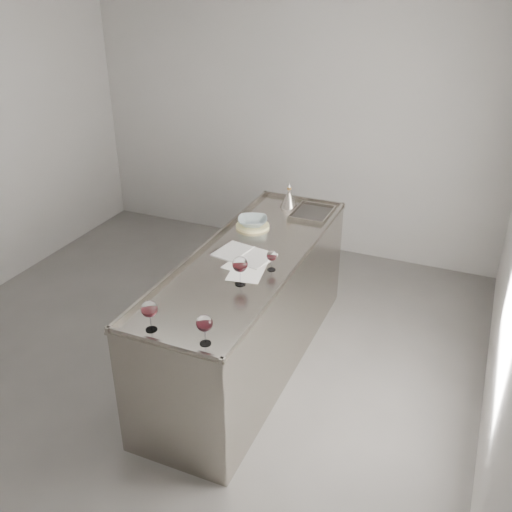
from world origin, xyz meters
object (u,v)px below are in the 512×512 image
at_px(wine_glass_middle, 240,265).
at_px(ceramic_bowl, 253,221).
at_px(wine_glass_right, 205,324).
at_px(wine_funnel, 289,200).
at_px(wine_glass_small, 272,257).
at_px(counter, 250,310).
at_px(wine_glass_left, 149,310).
at_px(notebook, 244,255).

bearing_deg(wine_glass_middle, ceramic_bowl, 108.48).
distance_m(wine_glass_right, wine_funnel, 2.08).
bearing_deg(wine_glass_middle, wine_glass_small, 66.36).
distance_m(counter, wine_funnel, 1.12).
distance_m(counter, wine_glass_small, 0.63).
bearing_deg(wine_glass_small, wine_glass_left, -111.34).
xyz_separation_m(wine_glass_left, wine_glass_middle, (0.25, 0.68, 0.01)).
bearing_deg(wine_glass_middle, counter, 105.30).
relative_size(counter, wine_glass_small, 16.53).
bearing_deg(wine_funnel, wine_glass_left, -92.37).
bearing_deg(ceramic_bowl, notebook, -73.58).
bearing_deg(ceramic_bowl, wine_glass_left, -88.64).
distance_m(wine_glass_middle, ceramic_bowl, 0.92).
bearing_deg(wine_glass_right, notebook, 102.98).
xyz_separation_m(wine_glass_left, notebook, (0.11, 1.07, -0.13)).
bearing_deg(wine_glass_left, wine_glass_middle, 69.58).
bearing_deg(wine_glass_right, counter, 100.83).
height_order(wine_glass_middle, wine_funnel, wine_funnel).
bearing_deg(wine_glass_right, wine_glass_left, -179.35).
bearing_deg(notebook, wine_glass_left, -85.74).
distance_m(wine_glass_left, wine_glass_middle, 0.73).
relative_size(notebook, wine_funnel, 2.00).
bearing_deg(wine_funnel, notebook, -88.83).
height_order(wine_glass_middle, wine_glass_right, wine_glass_middle).
bearing_deg(wine_glass_middle, wine_glass_left, -110.42).
distance_m(wine_glass_small, wine_funnel, 1.15).
height_order(notebook, wine_funnel, wine_funnel).
relative_size(notebook, ceramic_bowl, 1.91).
height_order(counter, wine_glass_middle, wine_glass_middle).
xyz_separation_m(counter, wine_funnel, (-0.06, 0.98, 0.54)).
height_order(wine_glass_left, wine_funnel, wine_funnel).
xyz_separation_m(counter, wine_glass_small, (0.23, -0.13, 0.57)).
distance_m(wine_glass_middle, wine_glass_small, 0.29).
relative_size(wine_glass_left, ceramic_bowl, 0.82).
relative_size(wine_glass_middle, ceramic_bowl, 0.86).
relative_size(wine_glass_left, wine_funnel, 0.86).
distance_m(wine_glass_middle, notebook, 0.44).
height_order(wine_glass_left, wine_glass_right, wine_glass_left).
bearing_deg(ceramic_bowl, wine_glass_middle, -71.52).
relative_size(counter, wine_glass_middle, 11.96).
bearing_deg(wine_glass_left, ceramic_bowl, 91.36).
bearing_deg(ceramic_bowl, wine_funnel, 76.47).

